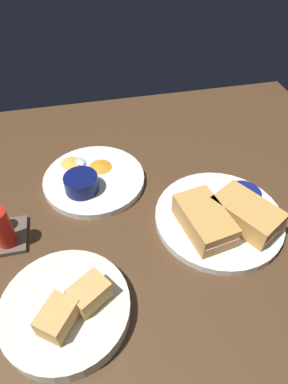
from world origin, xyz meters
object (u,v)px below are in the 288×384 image
Objects in this scene: spoon_by_dark_ramekin at (220,213)px; bread_basket_rear at (67,309)px; condiment_caddy at (0,229)px; sandwich_half_far at (246,214)px; spoon_by_gravy_ramekin at (83,165)px; plate_sandwich_main at (219,218)px; sandwich_half_near at (204,220)px; ramekin_light_gravy at (81,183)px; plate_chips_companion at (94,180)px; ramekin_dark_sauce at (243,198)px.

spoon_by_dark_ramekin is 34.90cm from bread_basket_rear.
condiment_caddy reaches higher than spoon_by_dark_ramekin.
sandwich_half_far is 1.53× the size of spoon_by_dark_ramekin.
spoon_by_gravy_ramekin is (24.26, 30.22, -2.04)cm from sandwich_half_far.
bread_basket_rear is at bearing -147.72° from condiment_caddy.
sandwich_half_near is at bearing 118.25° from plate_sandwich_main.
bread_basket_rear is 2.24× the size of condiment_caddy.
condiment_caddy reaches higher than sandwich_half_near.
condiment_caddy is (6.86, 47.32, -0.59)cm from sandwich_half_far.
ramekin_light_gravy is at bearing -10.06° from bread_basket_rear.
spoon_by_dark_ramekin is at bearing -36.06° from plate_sandwich_main.
sandwich_half_near is at bearing -67.33° from bread_basket_rear.
plate_chips_companion is at bearing -14.11° from bread_basket_rear.
ramekin_light_gravy is (11.70, 32.43, 0.05)cm from ramekin_dark_sauce.
bread_basket_rear is at bearing 165.89° from plate_chips_companion.
plate_sandwich_main is 3.55× the size of ramekin_light_gravy.
plate_chips_companion is (17.14, 23.93, 0.00)cm from plate_sandwich_main.
sandwich_half_near is (-2.37, 4.41, 3.20)cm from plate_sandwich_main.
sandwich_half_far is 0.71× the size of bread_basket_rear.
plate_sandwich_main is at bearing -66.52° from bread_basket_rear.
plate_sandwich_main is at bearing 143.94° from spoon_by_dark_ramekin.
condiment_caddy is at bearing 124.00° from plate_chips_companion.
ramekin_dark_sauce is at bearing -109.83° from ramekin_light_gravy.
sandwich_half_far is (-0.27, -8.67, 0.00)cm from sandwich_half_near.
plate_chips_companion is (19.77, 28.18, -3.20)cm from sandwich_half_far.
ramekin_dark_sauce is 0.33× the size of bread_basket_rear.
sandwich_half_far reaches higher than plate_chips_companion.
condiment_caddy is (18.00, 11.37, 1.45)cm from bread_basket_rear.
sandwich_half_far is 35.10cm from ramekin_light_gravy.
ramekin_dark_sauce is 40.50cm from bread_basket_rear.
ramekin_light_gravy is 0.35× the size of bread_basket_rear.
sandwich_half_near is 5.74cm from spoon_by_dark_ramekin.
plate_chips_companion is at bearing 54.95° from sandwich_half_far.
spoon_by_dark_ramekin and spoon_by_gravy_ramekin have the same top height.
bread_basket_rear reaches higher than spoon_by_gravy_ramekin.
sandwich_half_far is 4.80cm from ramekin_dark_sauce.
spoon_by_gravy_ramekin is at bearing 24.41° from plate_chips_companion.
plate_sandwich_main is at bearing -116.96° from ramekin_light_gravy.
ramekin_dark_sauce is at bearing -121.94° from spoon_by_gravy_ramekin.
spoon_by_dark_ramekin is 0.42× the size of plate_chips_companion.
spoon_by_gravy_ramekin is at bearing -6.23° from ramekin_light_gravy.
ramekin_dark_sauce is at bearing -67.14° from bread_basket_rear.
ramekin_dark_sauce and ramekin_light_gravy have the same top height.
ramekin_dark_sauce is at bearing -70.75° from plate_sandwich_main.
bread_basket_rear is (-27.42, 4.86, -1.65)cm from ramekin_light_gravy.
sandwich_half_far reaches higher than spoon_by_gravy_ramekin.
sandwich_half_near is 1.45× the size of spoon_by_dark_ramekin.
plate_chips_companion is at bearing -155.59° from spoon_by_gravy_ramekin.
condiment_caddy reaches higher than plate_chips_companion.
plate_chips_companion is 1.09× the size of bread_basket_rear.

